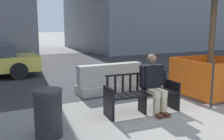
{
  "coord_description": "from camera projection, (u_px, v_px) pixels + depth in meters",
  "views": [
    {
      "loc": [
        -3.59,
        -3.26,
        1.9
      ],
      "look_at": [
        -0.52,
        2.74,
        0.75
      ],
      "focal_mm": 40.0,
      "sensor_mm": 36.0,
      "label": 1
    }
  ],
  "objects": [
    {
      "name": "ground_plane",
      "position": [
        201.0,
        128.0,
        4.79
      ],
      "size": [
        200.0,
        200.0,
        0.0
      ],
      "primitive_type": "plane",
      "color": "gray"
    },
    {
      "name": "street_asphalt",
      "position": [
        67.0,
        66.0,
        12.42
      ],
      "size": [
        120.0,
        12.0,
        0.01
      ],
      "primitive_type": "cube",
      "color": "#333335",
      "rests_on": "ground"
    },
    {
      "name": "construction_fence",
      "position": [
        209.0,
        76.0,
        6.97
      ],
      "size": [
        1.64,
        1.64,
        1.14
      ],
      "color": "#2D2D33",
      "rests_on": "ground"
    },
    {
      "name": "seated_person",
      "position": [
        153.0,
        82.0,
        5.61
      ],
      "size": [
        0.59,
        0.74,
        1.31
      ],
      "color": "black",
      "rests_on": "ground"
    },
    {
      "name": "trash_bin",
      "position": [
        48.0,
        113.0,
        4.35
      ],
      "size": [
        0.51,
        0.51,
        0.85
      ],
      "color": "#232326",
      "rests_on": "ground"
    },
    {
      "name": "street_bench",
      "position": [
        142.0,
        95.0,
        5.61
      ],
      "size": [
        1.72,
        0.64,
        0.88
      ],
      "color": "black",
      "rests_on": "ground"
    },
    {
      "name": "jersey_barrier_centre",
      "position": [
        110.0,
        81.0,
        7.43
      ],
      "size": [
        2.01,
        0.72,
        0.84
      ],
      "color": "#ADA89E",
      "rests_on": "ground"
    }
  ]
}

